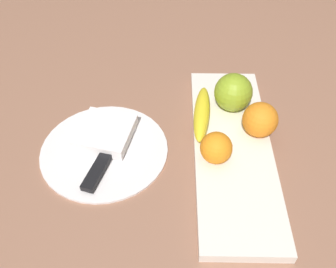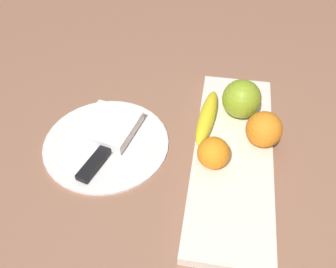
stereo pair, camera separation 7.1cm
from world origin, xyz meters
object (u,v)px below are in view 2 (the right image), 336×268
banana (207,117)px  orange_near_apple (264,129)px  knife (99,158)px  folded_napkin (109,126)px  apple (242,99)px  fruit_tray (233,156)px  orange_near_banana (213,153)px  dinner_plate (106,142)px

banana → orange_near_apple: bearing=77.6°
banana → orange_near_apple: orange_near_apple is taller
banana → knife: (-0.12, 0.20, -0.02)m
folded_napkin → knife: bearing=-179.4°
apple → knife: bearing=121.9°
fruit_tray → orange_near_banana: (-0.03, 0.04, 0.04)m
banana → orange_near_banana: orange_near_banana is taller
fruit_tray → knife: 0.26m
orange_near_banana → apple: bearing=-17.2°
banana → folded_napkin: 0.20m
folded_napkin → dinner_plate: bearing=180.0°
apple → orange_near_banana: (-0.15, 0.05, -0.01)m
banana → fruit_tray: bearing=44.6°
orange_near_banana → dinner_plate: size_ratio=0.24×
apple → dinner_plate: apple is taller
orange_near_banana → banana: bearing=10.8°
fruit_tray → knife: same height
orange_near_apple → banana: bearing=71.4°
fruit_tray → orange_near_apple: 0.08m
banana → orange_near_banana: size_ratio=2.68×
orange_near_apple → knife: size_ratio=0.39×
dinner_plate → folded_napkin: 0.04m
fruit_tray → apple: (0.11, -0.01, 0.05)m
fruit_tray → folded_napkin: folded_napkin is taller
banana → folded_napkin: bearing=-71.6°
knife → orange_near_apple: bearing=-57.2°
fruit_tray → orange_near_apple: (0.04, -0.05, 0.05)m
fruit_tray → orange_near_apple: size_ratio=6.55×
apple → banana: apple is taller
orange_near_banana → knife: (-0.02, 0.22, -0.04)m
banana → orange_near_banana: 0.11m
banana → knife: banana is taller
apple → folded_napkin: size_ratio=0.74×
fruit_tray → knife: (-0.05, 0.26, 0.00)m
fruit_tray → orange_near_banana: orange_near_banana is taller
orange_near_apple → dinner_plate: orange_near_apple is taller
orange_near_banana → dinner_plate: orange_near_banana is taller
fruit_tray → orange_near_apple: bearing=-54.9°
apple → folded_napkin: 0.28m
banana → orange_near_apple: 0.12m
knife → orange_near_banana: bearing=-68.8°
apple → banana: bearing=120.3°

